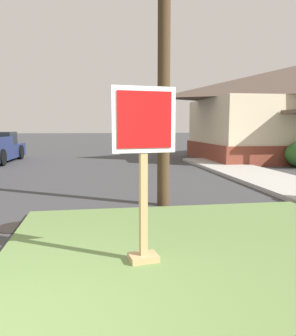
% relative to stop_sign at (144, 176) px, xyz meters
% --- Properties ---
extents(grass_corner_patch, '(5.71, 5.90, 0.08)m').
position_rel_stop_sign_xyz_m(grass_corner_patch, '(0.96, -0.10, -1.13)').
color(grass_corner_patch, '#668447').
rests_on(grass_corner_patch, ground).
extents(stop_sign, '(0.79, 0.33, 2.18)m').
position_rel_stop_sign_xyz_m(stop_sign, '(0.00, 0.00, 0.00)').
color(stop_sign, tan).
rests_on(stop_sign, grass_corner_patch).
extents(manhole_cover, '(0.70, 0.70, 0.02)m').
position_rel_stop_sign_xyz_m(manhole_cover, '(-1.98, 2.02, -1.17)').
color(manhole_cover, black).
rests_on(manhole_cover, ground).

